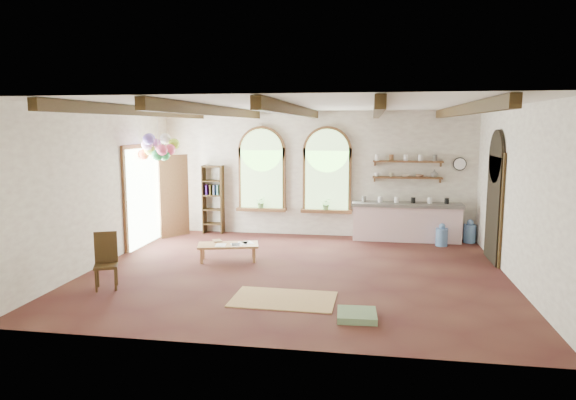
% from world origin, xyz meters
% --- Properties ---
extents(floor, '(8.00, 8.00, 0.00)m').
position_xyz_m(floor, '(0.00, 0.00, 0.00)').
color(floor, '#542D22').
rests_on(floor, ground).
extents(ceiling_beams, '(6.20, 6.80, 0.18)m').
position_xyz_m(ceiling_beams, '(0.00, 0.00, 3.10)').
color(ceiling_beams, '#3E2C13').
rests_on(ceiling_beams, ceiling).
extents(window_left, '(1.30, 0.28, 2.20)m').
position_xyz_m(window_left, '(-1.40, 3.43, 1.63)').
color(window_left, brown).
rests_on(window_left, floor).
extents(window_right, '(1.30, 0.28, 2.20)m').
position_xyz_m(window_right, '(0.30, 3.43, 1.63)').
color(window_right, brown).
rests_on(window_right, floor).
extents(left_doorway, '(0.10, 1.90, 2.50)m').
position_xyz_m(left_doorway, '(-3.95, 1.80, 1.15)').
color(left_doorway, brown).
rests_on(left_doorway, floor).
extents(right_doorway, '(0.10, 1.30, 2.40)m').
position_xyz_m(right_doorway, '(3.95, 1.50, 1.10)').
color(right_doorway, black).
rests_on(right_doorway, floor).
extents(kitchen_counter, '(2.68, 0.62, 0.94)m').
position_xyz_m(kitchen_counter, '(2.30, 3.20, 0.48)').
color(kitchen_counter, beige).
rests_on(kitchen_counter, floor).
extents(wall_shelf_lower, '(1.70, 0.24, 0.04)m').
position_xyz_m(wall_shelf_lower, '(2.30, 3.38, 1.55)').
color(wall_shelf_lower, brown).
rests_on(wall_shelf_lower, wall_back).
extents(wall_shelf_upper, '(1.70, 0.24, 0.04)m').
position_xyz_m(wall_shelf_upper, '(2.30, 3.38, 1.95)').
color(wall_shelf_upper, brown).
rests_on(wall_shelf_upper, wall_back).
extents(wall_clock, '(0.32, 0.04, 0.32)m').
position_xyz_m(wall_clock, '(3.55, 3.45, 1.90)').
color(wall_clock, black).
rests_on(wall_clock, wall_back).
extents(bookshelf, '(0.53, 0.32, 1.80)m').
position_xyz_m(bookshelf, '(-2.70, 3.32, 0.90)').
color(bookshelf, '#3E2C13').
rests_on(bookshelf, floor).
extents(coffee_table, '(1.36, 0.88, 0.36)m').
position_xyz_m(coffee_table, '(-1.53, 0.60, 0.32)').
color(coffee_table, tan).
rests_on(coffee_table, floor).
extents(side_chair, '(0.51, 0.51, 0.98)m').
position_xyz_m(side_chair, '(-3.11, -1.55, 0.28)').
color(side_chair, '#3E2C13').
rests_on(side_chair, floor).
extents(floor_mat, '(1.71, 1.08, 0.02)m').
position_xyz_m(floor_mat, '(0.04, -1.64, 0.01)').
color(floor_mat, tan).
rests_on(floor_mat, floor).
extents(floor_cushion, '(0.60, 0.60, 0.10)m').
position_xyz_m(floor_cushion, '(1.25, -2.29, 0.05)').
color(floor_cushion, '#66855B').
rests_on(floor_cushion, floor).
extents(water_jug_a, '(0.28, 0.28, 0.54)m').
position_xyz_m(water_jug_a, '(3.10, 2.73, 0.23)').
color(water_jug_a, '#5D8BC8').
rests_on(water_jug_a, floor).
extents(water_jug_b, '(0.30, 0.30, 0.57)m').
position_xyz_m(water_jug_b, '(3.82, 3.20, 0.25)').
color(water_jug_b, '#5D8BC8').
rests_on(water_jug_b, floor).
extents(balloon_cluster, '(0.93, 0.96, 1.16)m').
position_xyz_m(balloon_cluster, '(-3.40, 1.51, 2.33)').
color(balloon_cluster, white).
rests_on(balloon_cluster, floor).
extents(table_book, '(0.28, 0.31, 0.02)m').
position_xyz_m(table_book, '(-1.91, 0.78, 0.37)').
color(table_book, olive).
rests_on(table_book, coffee_table).
extents(tablet, '(0.22, 0.27, 0.01)m').
position_xyz_m(tablet, '(-1.36, 0.57, 0.36)').
color(tablet, black).
rests_on(tablet, coffee_table).
extents(potted_plant_left, '(0.27, 0.23, 0.30)m').
position_xyz_m(potted_plant_left, '(-1.40, 3.32, 0.85)').
color(potted_plant_left, '#598C4C').
rests_on(potted_plant_left, window_left).
extents(potted_plant_right, '(0.27, 0.23, 0.30)m').
position_xyz_m(potted_plant_right, '(0.30, 3.32, 0.85)').
color(potted_plant_right, '#598C4C').
rests_on(potted_plant_right, window_right).
extents(shelf_cup_a, '(0.12, 0.10, 0.10)m').
position_xyz_m(shelf_cup_a, '(1.55, 3.38, 1.62)').
color(shelf_cup_a, white).
rests_on(shelf_cup_a, wall_shelf_lower).
extents(shelf_cup_b, '(0.10, 0.10, 0.09)m').
position_xyz_m(shelf_cup_b, '(1.90, 3.38, 1.62)').
color(shelf_cup_b, beige).
rests_on(shelf_cup_b, wall_shelf_lower).
extents(shelf_bowl_a, '(0.22, 0.22, 0.05)m').
position_xyz_m(shelf_bowl_a, '(2.25, 3.38, 1.60)').
color(shelf_bowl_a, beige).
rests_on(shelf_bowl_a, wall_shelf_lower).
extents(shelf_bowl_b, '(0.20, 0.20, 0.06)m').
position_xyz_m(shelf_bowl_b, '(2.60, 3.38, 1.60)').
color(shelf_bowl_b, '#8C664C').
rests_on(shelf_bowl_b, wall_shelf_lower).
extents(shelf_vase, '(0.18, 0.18, 0.19)m').
position_xyz_m(shelf_vase, '(2.95, 3.38, 1.67)').
color(shelf_vase, slate).
rests_on(shelf_vase, wall_shelf_lower).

